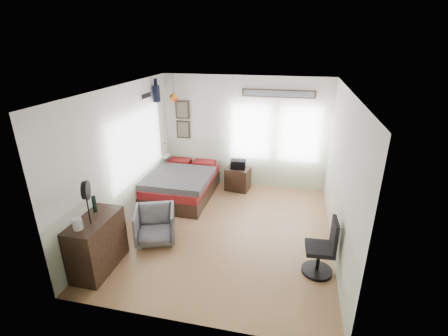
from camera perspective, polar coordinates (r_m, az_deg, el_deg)
The scene contains 12 objects.
ground_plane at distance 6.42m, azimuth 0.10°, elevation -11.00°, with size 4.00×4.50×0.01m, color #A67549.
room_shell at distance 5.89m, azimuth -0.24°, elevation 3.39°, with size 4.02×4.52×2.71m.
wall_decor at distance 7.69m, azimuth -4.88°, elevation 11.47°, with size 3.55×1.32×1.44m.
bed at distance 7.64m, azimuth -7.45°, elevation -2.87°, with size 1.43×1.95×0.62m.
dresser at distance 5.65m, azimuth -21.39°, elevation -12.32°, with size 0.48×1.00×0.90m, color black.
armchair at distance 6.11m, azimuth -12.04°, elevation -9.77°, with size 0.70×0.72×0.65m, color #535259.
nightstand at distance 7.95m, azimuth 2.45°, elevation -1.89°, with size 0.56×0.44×0.56m, color black.
task_chair at distance 5.43m, azimuth 17.00°, elevation -13.91°, with size 0.48×0.48×0.97m.
kettle at distance 5.20m, azimuth -24.37°, elevation -8.92°, with size 0.16×0.13×0.18m.
bottle at distance 5.57m, azimuth -21.83°, elevation -5.91°, with size 0.07×0.07×0.27m, color black.
stand_fan at distance 5.06m, azimuth -23.14°, elevation -3.75°, with size 0.17×0.27×0.70m.
black_bag at distance 7.80m, azimuth 2.50°, elevation 0.67°, with size 0.35×0.23×0.21m, color black.
Camera 1 is at (1.16, -5.26, 3.49)m, focal length 26.00 mm.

